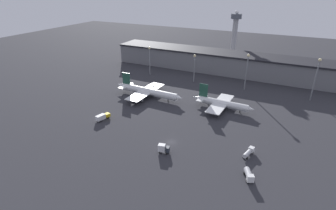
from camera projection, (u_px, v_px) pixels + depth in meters
The scene contains 13 objects.
ground at pixel (171, 142), 117.00m from camera, with size 600.00×600.00×0.00m, color #2D2D33.
terminal_building at pixel (232, 63), 202.21m from camera, with size 191.63×23.82×15.78m.
airplane_0 at pixel (148, 92), 161.44m from camera, with size 47.29×32.65×13.14m.
airplane_1 at pixel (222, 103), 146.49m from camera, with size 35.56×28.78×12.82m.
service_vehicle_0 at pixel (102, 117), 135.05m from camera, with size 4.22×8.21×3.18m.
service_vehicle_1 at pixel (249, 152), 107.22m from camera, with size 3.78×7.58×2.80m.
service_vehicle_2 at pixel (163, 148), 108.90m from camera, with size 5.08×3.14×3.89m.
service_vehicle_3 at pixel (249, 175), 94.58m from camera, with size 4.67×6.75×3.24m.
lamp_post_0 at pixel (150, 57), 196.26m from camera, with size 1.80×1.80×21.46m.
lamp_post_1 at pixel (195, 64), 182.39m from camera, with size 1.80×1.80×19.69m.
lamp_post_2 at pixel (247, 67), 167.22m from camera, with size 1.80×1.80×24.06m.
lamp_post_3 at pixel (316, 74), 151.18m from camera, with size 1.80×1.80×25.95m.
control_tower at pixel (235, 32), 227.85m from camera, with size 9.00×9.00×43.19m.
Camera 1 is at (42.08, -89.33, 64.93)m, focal length 28.00 mm.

